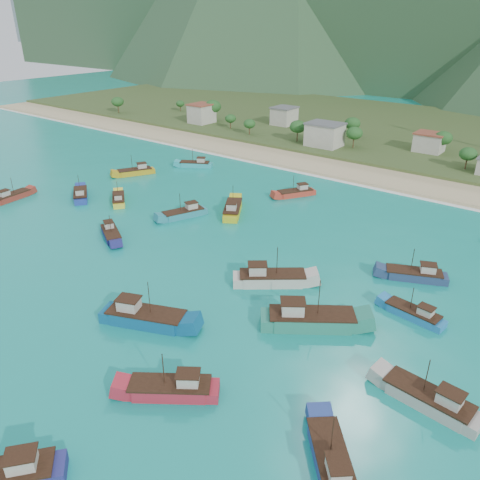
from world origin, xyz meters
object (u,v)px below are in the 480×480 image
Objects in this scene: boat_11 at (310,320)px; boat_15 at (233,210)px; boat_19 at (296,193)px; boat_26 at (195,165)px; boat_3 at (184,214)px; boat_4 at (2,478)px; boat_21 at (12,197)px; boat_0 at (136,172)px; boat_9 at (429,400)px; boat_5 at (145,318)px; boat_12 at (332,463)px; boat_17 at (271,279)px; boat_6 at (172,389)px; boat_16 at (111,234)px; boat_24 at (415,275)px; boat_27 at (81,195)px; boat_23 at (119,200)px; boat_28 at (414,314)px.

boat_11 is 1.18× the size of boat_15.
boat_11 is at bearing 155.09° from boat_19.
boat_26 is at bearing -161.69° from boat_11.
boat_4 reaches higher than boat_3.
boat_0 is at bearing 67.91° from boat_21.
boat_9 is at bearing -10.74° from boat_21.
boat_9 is (37.85, 9.10, -0.18)m from boat_5.
boat_19 reaches higher than boat_21.
boat_0 is at bearing 108.71° from boat_12.
boat_0 is at bearing -150.83° from boat_17.
boat_26 is at bearing 112.87° from boat_15.
boat_3 is 54.78m from boat_6.
boat_16 is at bearing -9.29° from boat_4.
boat_6 is 81.14m from boat_21.
boat_21 is at bearing 79.64° from boat_24.
boat_15 is at bearing 95.85° from boat_12.
boat_4 is 105.52m from boat_26.
boat_5 is 58.25m from boat_27.
boat_21 reaches higher than boat_23.
boat_9 is 1.12× the size of boat_12.
boat_15 reaches higher than boat_16.
boat_24 is at bearing -179.78° from boat_19.
boat_11 is at bearing -69.60° from boat_15.
boat_11 reaches higher than boat_3.
boat_6 is at bearing -169.40° from boat_26.
boat_6 is at bearing 88.39° from boat_16.
boat_16 is at bearing -147.23° from boat_15.
boat_6 reaches higher than boat_3.
boat_17 reaches higher than boat_15.
boat_3 is 1.16× the size of boat_28.
boat_24 is at bearing 26.45° from boat_28.
boat_15 is 28.50m from boat_23.
boat_17 is 1.20× the size of boat_26.
boat_17 reaches higher than boat_27.
boat_12 reaches higher than boat_19.
boat_0 is at bearing -1.95° from boat_3.
boat_26 is at bearing -17.98° from boat_4.
boat_26 is (-31.71, 21.86, -0.18)m from boat_15.
boat_19 is 0.93× the size of boat_24.
boat_21 is at bearing 103.16° from boat_0.
boat_21 is (-36.72, -1.09, 0.04)m from boat_16.
boat_11 is at bearing 103.23° from boat_5.
boat_17 is 1.19× the size of boat_21.
boat_11 is at bearing 177.98° from boat_3.
boat_19 is 53.87m from boat_28.
boat_3 is 0.93× the size of boat_15.
boat_11 reaches higher than boat_23.
boat_12 is at bearing 177.44° from boat_0.
boat_4 is 80.13m from boat_27.
boat_4 is 1.18× the size of boat_28.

